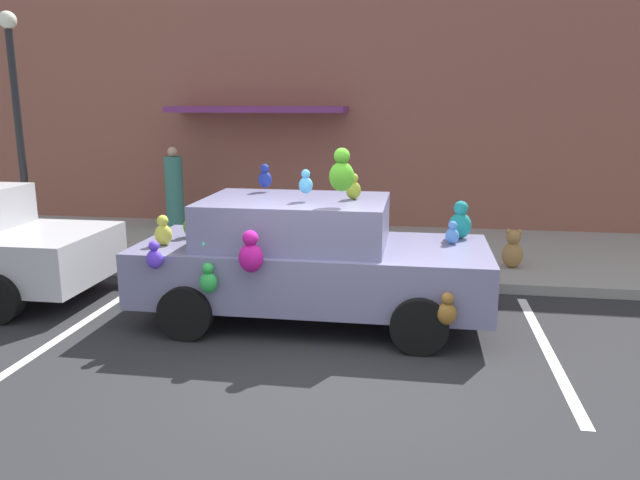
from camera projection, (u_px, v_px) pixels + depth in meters
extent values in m
plane|color=#262628|center=(318.00, 372.00, 6.36)|extent=(60.00, 60.00, 0.00)
cube|color=gray|center=(362.00, 251.00, 11.16)|extent=(24.00, 4.00, 0.15)
cube|color=brown|center=(374.00, 76.00, 12.54)|extent=(24.00, 0.30, 6.40)
cube|color=#722D6F|center=(258.00, 109.00, 12.51)|extent=(3.60, 1.10, 0.12)
cube|color=silver|center=(547.00, 349.00, 6.94)|extent=(0.12, 3.60, 0.01)
cube|color=silver|center=(85.00, 321.00, 7.80)|extent=(0.12, 3.60, 0.01)
cube|color=slate|center=(312.00, 270.00, 7.75)|extent=(4.31, 1.78, 0.68)
cube|color=slate|center=(295.00, 221.00, 7.65)|extent=(2.24, 1.56, 0.56)
cylinder|color=black|center=(420.00, 280.00, 8.47)|extent=(0.64, 0.22, 0.64)
cylinder|color=black|center=(419.00, 325.00, 6.76)|extent=(0.64, 0.22, 0.64)
cylinder|color=black|center=(231.00, 272.00, 8.88)|extent=(0.64, 0.22, 0.64)
cylinder|color=black|center=(186.00, 313.00, 7.17)|extent=(0.64, 0.22, 0.64)
ellipsoid|color=green|center=(208.00, 283.00, 6.95)|extent=(0.20, 0.17, 0.24)
sphere|color=green|center=(208.00, 268.00, 6.92)|extent=(0.13, 0.13, 0.13)
ellipsoid|color=#4C85D7|center=(452.00, 236.00, 7.66)|extent=(0.17, 0.14, 0.20)
sphere|color=#4C85D7|center=(453.00, 225.00, 7.63)|extent=(0.11, 0.11, 0.11)
ellipsoid|color=#1FD1E9|center=(241.00, 225.00, 8.04)|extent=(0.26, 0.21, 0.30)
sphere|color=#1FD1E9|center=(241.00, 210.00, 8.00)|extent=(0.16, 0.16, 0.16)
ellipsoid|color=teal|center=(460.00, 226.00, 7.95)|extent=(0.28, 0.23, 0.33)
sphere|color=teal|center=(461.00, 208.00, 7.90)|extent=(0.18, 0.18, 0.18)
ellipsoid|color=#D7DA44|center=(163.00, 235.00, 7.59)|extent=(0.22, 0.18, 0.26)
sphere|color=#D7DA44|center=(163.00, 221.00, 7.56)|extent=(0.14, 0.14, 0.14)
ellipsoid|color=navy|center=(265.00, 179.00, 8.14)|extent=(0.18, 0.15, 0.21)
sphere|color=navy|center=(265.00, 168.00, 8.10)|extent=(0.11, 0.11, 0.11)
ellipsoid|color=purple|center=(240.00, 236.00, 7.42)|extent=(0.25, 0.20, 0.29)
sphere|color=purple|center=(239.00, 220.00, 7.37)|extent=(0.16, 0.16, 0.16)
ellipsoid|color=#62EBD1|center=(206.00, 242.00, 7.16)|extent=(0.23, 0.19, 0.28)
sphere|color=#62EBD1|center=(205.00, 226.00, 7.12)|extent=(0.15, 0.15, 0.15)
ellipsoid|color=olive|center=(353.00, 190.00, 7.53)|extent=(0.18, 0.15, 0.22)
sphere|color=olive|center=(353.00, 178.00, 7.49)|extent=(0.12, 0.12, 0.12)
ellipsoid|color=#BB1787|center=(251.00, 258.00, 6.78)|extent=(0.27, 0.22, 0.32)
sphere|color=#BB1787|center=(250.00, 238.00, 6.73)|extent=(0.17, 0.17, 0.17)
ellipsoid|color=#489E21|center=(342.00, 176.00, 6.96)|extent=(0.28, 0.23, 0.34)
sphere|color=#489E21|center=(342.00, 156.00, 6.91)|extent=(0.18, 0.18, 0.18)
ellipsoid|color=#4FA7E6|center=(306.00, 185.00, 7.37)|extent=(0.17, 0.14, 0.20)
sphere|color=#4FA7E6|center=(306.00, 174.00, 7.34)|extent=(0.11, 0.11, 0.11)
ellipsoid|color=#4D8D17|center=(192.00, 227.00, 8.04)|extent=(0.23, 0.19, 0.27)
sphere|color=#4D8D17|center=(191.00, 213.00, 8.00)|extent=(0.14, 0.14, 0.14)
ellipsoid|color=#5B36E9|center=(155.00, 259.00, 7.00)|extent=(0.19, 0.15, 0.22)
sphere|color=#5B36E9|center=(154.00, 246.00, 6.97)|extent=(0.12, 0.12, 0.12)
ellipsoid|color=olive|center=(447.00, 314.00, 6.60)|extent=(0.21, 0.17, 0.25)
sphere|color=olive|center=(448.00, 299.00, 6.56)|extent=(0.13, 0.13, 0.13)
cylinder|color=black|center=(75.00, 262.00, 9.40)|extent=(0.64, 0.22, 0.64)
ellipsoid|color=#9E723D|center=(512.00, 255.00, 9.72)|extent=(0.32, 0.27, 0.41)
sphere|color=#9E723D|center=(514.00, 237.00, 9.65)|extent=(0.23, 0.23, 0.23)
sphere|color=#9E723D|center=(509.00, 232.00, 9.65)|extent=(0.09, 0.09, 0.09)
sphere|color=#9E723D|center=(519.00, 232.00, 9.62)|extent=(0.09, 0.09, 0.09)
cylinder|color=black|center=(21.00, 147.00, 10.14)|extent=(0.12, 0.12, 3.66)
sphere|color=#EAEACC|center=(7.00, 20.00, 9.70)|extent=(0.28, 0.28, 0.28)
cylinder|color=#387A6D|center=(175.00, 193.00, 12.55)|extent=(0.36, 0.36, 1.47)
sphere|color=tan|center=(172.00, 152.00, 12.37)|extent=(0.20, 0.20, 0.20)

